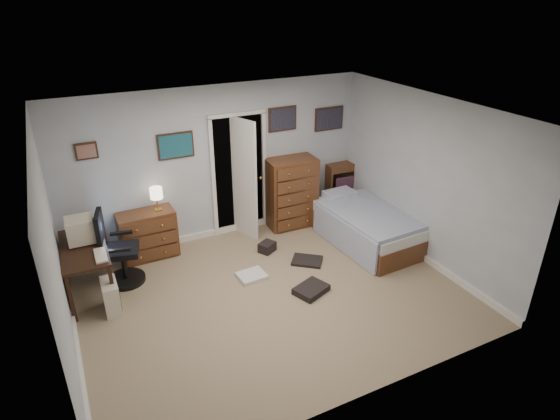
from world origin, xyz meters
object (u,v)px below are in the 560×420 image
object	(u,v)px
bed	(364,226)
tall_dresser	(291,193)
computer_desk	(78,259)
low_dresser	(148,235)
office_chair	(118,256)

from	to	relation	value
bed	tall_dresser	bearing A→B (deg)	122.83
computer_desk	tall_dresser	distance (m)	3.54
computer_desk	bed	world-z (taller)	computer_desk
tall_dresser	computer_desk	bearing A→B (deg)	-167.28
bed	low_dresser	bearing A→B (deg)	158.23
computer_desk	low_dresser	size ratio (longest dim) A/B	1.48
computer_desk	bed	xyz separation A→B (m)	(4.27, -0.50, -0.25)
computer_desk	bed	size ratio (longest dim) A/B	0.64
computer_desk	office_chair	world-z (taller)	office_chair
computer_desk	office_chair	size ratio (longest dim) A/B	1.12
office_chair	bed	size ratio (longest dim) A/B	0.57
computer_desk	tall_dresser	bearing A→B (deg)	10.53
computer_desk	office_chair	distance (m)	0.51
office_chair	low_dresser	xyz separation A→B (m)	(0.53, 0.54, -0.05)
office_chair	tall_dresser	xyz separation A→B (m)	(3.00, 0.51, 0.18)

